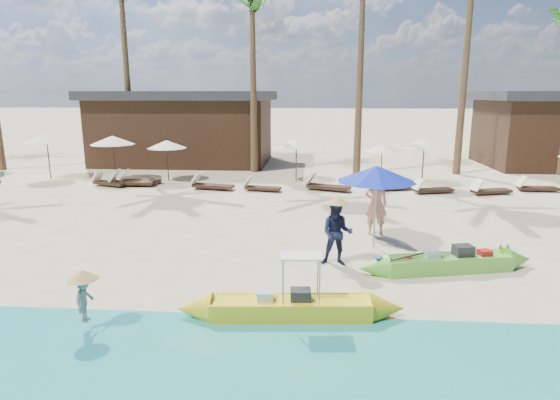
# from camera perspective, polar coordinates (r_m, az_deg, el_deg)

# --- Properties ---
(ground) EXTENTS (240.00, 240.00, 0.00)m
(ground) POSITION_cam_1_polar(r_m,az_deg,el_deg) (11.58, 4.69, -8.45)
(ground) COLOR beige
(ground) RESTS_ON ground
(green_canoe) EXTENTS (4.90, 1.39, 0.63)m
(green_canoe) POSITION_cam_1_polar(r_m,az_deg,el_deg) (12.09, 19.69, -7.19)
(green_canoe) COLOR #5BB938
(green_canoe) RESTS_ON ground
(yellow_canoe) EXTENTS (4.89, 0.86, 1.27)m
(yellow_canoe) POSITION_cam_1_polar(r_m,az_deg,el_deg) (9.18, 1.28, -12.95)
(yellow_canoe) COLOR yellow
(yellow_canoe) RESTS_ON ground
(tourist) EXTENTS (0.72, 0.48, 1.91)m
(tourist) POSITION_cam_1_polar(r_m,az_deg,el_deg) (14.35, 11.61, -0.45)
(tourist) COLOR tan
(tourist) RESTS_ON ground
(vendor_green) EXTENTS (0.87, 0.72, 1.64)m
(vendor_green) POSITION_cam_1_polar(r_m,az_deg,el_deg) (11.70, 6.96, -4.04)
(vendor_green) COLOR #131834
(vendor_green) RESTS_ON ground
(vendor_yellow) EXTENTS (0.35, 0.57, 0.86)m
(vendor_yellow) POSITION_cam_1_polar(r_m,az_deg,el_deg) (9.27, -22.72, -11.02)
(vendor_yellow) COLOR gray
(vendor_yellow) RESTS_ON ground
(blue_umbrella) EXTENTS (2.14, 2.14, 2.31)m
(blue_umbrella) POSITION_cam_1_polar(r_m,az_deg,el_deg) (12.89, 11.71, 3.15)
(blue_umbrella) COLOR #99999E
(blue_umbrella) RESTS_ON ground
(resort_parasol_2) EXTENTS (2.18, 2.18, 2.24)m
(resort_parasol_2) POSITION_cam_1_polar(r_m,az_deg,el_deg) (26.05, -26.60, 6.77)
(resort_parasol_2) COLOR #372316
(resort_parasol_2) RESTS_ON ground
(resort_parasol_3) EXTENTS (2.13, 2.13, 2.19)m
(resort_parasol_3) POSITION_cam_1_polar(r_m,az_deg,el_deg) (24.19, -19.74, 6.89)
(resort_parasol_3) COLOR #372316
(resort_parasol_3) RESTS_ON ground
(lounger_3_left) EXTENTS (1.81, 1.09, 0.59)m
(lounger_3_left) POSITION_cam_1_polar(r_m,az_deg,el_deg) (23.01, -20.22, 2.09)
(lounger_3_left) COLOR #372316
(lounger_3_left) RESTS_ON ground
(lounger_3_right) EXTENTS (2.03, 0.70, 0.68)m
(lounger_3_right) POSITION_cam_1_polar(r_m,az_deg,el_deg) (22.63, -17.83, 2.17)
(lounger_3_right) COLOR #372316
(lounger_3_right) RESTS_ON ground
(resort_parasol_4) EXTENTS (1.92, 1.92, 1.98)m
(resort_parasol_4) POSITION_cam_1_polar(r_m,az_deg,el_deg) (23.36, -13.65, 6.62)
(resort_parasol_4) COLOR #372316
(resort_parasol_4) RESTS_ON ground
(lounger_4_left) EXTENTS (1.94, 1.01, 0.63)m
(lounger_4_left) POSITION_cam_1_polar(r_m,az_deg,el_deg) (23.01, -16.80, 2.37)
(lounger_4_left) COLOR #372316
(lounger_4_left) RESTS_ON ground
(lounger_4_right) EXTENTS (2.00, 0.96, 0.65)m
(lounger_4_right) POSITION_cam_1_polar(r_m,az_deg,el_deg) (21.08, -8.52, 1.87)
(lounger_4_right) COLOR #372316
(lounger_4_right) RESTS_ON ground
(resort_parasol_5) EXTENTS (2.05, 2.05, 2.11)m
(resort_parasol_5) POSITION_cam_1_polar(r_m,az_deg,el_deg) (22.46, 2.00, 7.04)
(resort_parasol_5) COLOR #372316
(resort_parasol_5) RESTS_ON ground
(lounger_5_left) EXTENTS (1.72, 0.83, 0.56)m
(lounger_5_left) POSITION_cam_1_polar(r_m,az_deg,el_deg) (20.52, -2.43, 1.62)
(lounger_5_left) COLOR #372316
(lounger_5_left) RESTS_ON ground
(resort_parasol_6) EXTENTS (1.78, 1.78, 1.83)m
(resort_parasol_6) POSITION_cam_1_polar(r_m,az_deg,el_deg) (22.95, 12.35, 6.24)
(resort_parasol_6) COLOR #372316
(resort_parasol_6) RESTS_ON ground
(lounger_6_left) EXTENTS (2.09, 1.24, 0.68)m
(lounger_6_left) POSITION_cam_1_polar(r_m,az_deg,el_deg) (20.72, 5.55, 1.79)
(lounger_6_left) COLOR #372316
(lounger_6_left) RESTS_ON ground
(lounger_6_right) EXTENTS (1.82, 1.02, 0.59)m
(lounger_6_right) POSITION_cam_1_polar(r_m,az_deg,el_deg) (21.18, 13.33, 1.66)
(lounger_6_right) COLOR #372316
(lounger_6_right) RESTS_ON ground
(resort_parasol_7) EXTENTS (2.15, 2.15, 2.21)m
(resort_parasol_7) POSITION_cam_1_polar(r_m,az_deg,el_deg) (22.28, 17.20, 6.66)
(resort_parasol_7) COLOR #372316
(resort_parasol_7) RESTS_ON ground
(lounger_7_left) EXTENTS (1.81, 0.94, 0.59)m
(lounger_7_left) POSITION_cam_1_polar(r_m,az_deg,el_deg) (21.03, 17.91, 1.30)
(lounger_7_left) COLOR #372316
(lounger_7_left) RESTS_ON ground
(lounger_7_right) EXTENTS (1.85, 1.01, 0.60)m
(lounger_7_right) POSITION_cam_1_polar(r_m,az_deg,el_deg) (21.68, 24.10, 1.14)
(lounger_7_right) COLOR #372316
(lounger_7_right) RESTS_ON ground
(lounger_8_left) EXTENTS (1.74, 0.57, 0.59)m
(lounger_8_left) POSITION_cam_1_polar(r_m,az_deg,el_deg) (23.27, 28.65, 1.41)
(lounger_8_left) COLOR #372316
(lounger_8_left) RESTS_ON ground
(palm_3) EXTENTS (2.08, 2.08, 10.52)m
(palm_3) POSITION_cam_1_polar(r_m,az_deg,el_deg) (25.63, -3.40, 22.73)
(palm_3) COLOR brown
(palm_3) RESTS_ON ground
(pavilion_west) EXTENTS (10.80, 6.60, 4.30)m
(pavilion_west) POSITION_cam_1_polar(r_m,az_deg,el_deg) (29.42, -11.52, 8.75)
(pavilion_west) COLOR #372316
(pavilion_west) RESTS_ON ground
(pavilion_east) EXTENTS (8.80, 6.60, 4.30)m
(pavilion_east) POSITION_cam_1_polar(r_m,az_deg,el_deg) (31.70, 30.90, 7.49)
(pavilion_east) COLOR #372316
(pavilion_east) RESTS_ON ground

